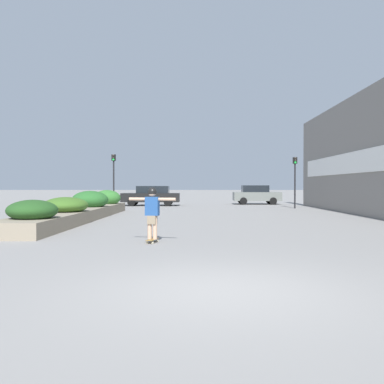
% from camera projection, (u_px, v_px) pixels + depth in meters
% --- Properties ---
extents(ground_plane, '(300.00, 300.00, 0.00)m').
position_uv_depth(ground_plane, '(222.00, 290.00, 6.49)').
color(ground_plane, gray).
extents(planter_box, '(1.83, 14.94, 1.33)m').
position_uv_depth(planter_box, '(80.00, 209.00, 19.68)').
color(planter_box, gray).
rests_on(planter_box, ground_plane).
extents(skateboard, '(0.32, 0.65, 0.10)m').
position_uv_depth(skateboard, '(152.00, 240.00, 11.83)').
color(skateboard, olive).
rests_on(skateboard, ground_plane).
extents(skateboarder, '(1.33, 0.38, 1.44)m').
position_uv_depth(skateboarder, '(152.00, 208.00, 11.82)').
color(skateboarder, tan).
rests_on(skateboarder, skateboard).
extents(car_leftmost, '(3.97, 2.01, 1.61)m').
position_uv_depth(car_leftmost, '(256.00, 195.00, 36.29)').
color(car_leftmost, slate).
rests_on(car_leftmost, ground_plane).
extents(car_center_left, '(4.53, 1.91, 1.56)m').
position_uv_depth(car_center_left, '(151.00, 195.00, 33.74)').
color(car_center_left, black).
rests_on(car_center_left, ground_plane).
extents(traffic_light_left, '(0.28, 0.30, 3.81)m').
position_uv_depth(traffic_light_left, '(114.00, 172.00, 30.51)').
color(traffic_light_left, black).
rests_on(traffic_light_left, ground_plane).
extents(traffic_light_right, '(0.28, 0.30, 3.56)m').
position_uv_depth(traffic_light_right, '(295.00, 174.00, 29.59)').
color(traffic_light_right, black).
rests_on(traffic_light_right, ground_plane).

